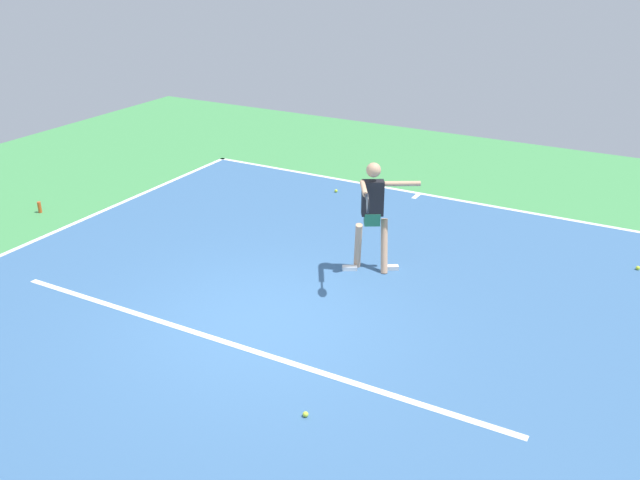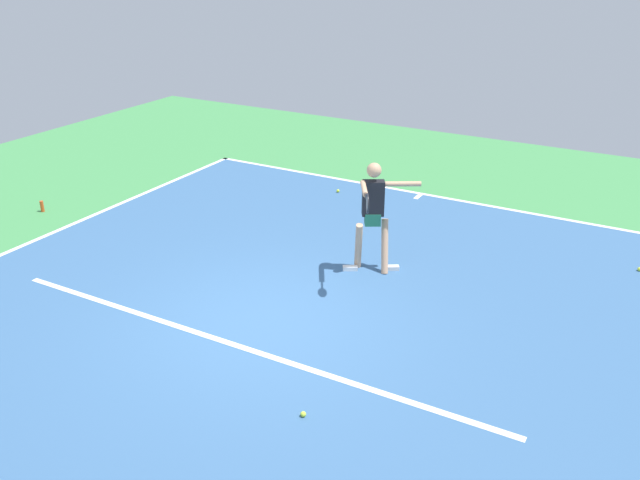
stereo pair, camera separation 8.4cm
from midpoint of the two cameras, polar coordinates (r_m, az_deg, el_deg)
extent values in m
plane|color=#428E4C|center=(9.80, -5.08, -6.81)|extent=(22.03, 22.03, 0.00)
cube|color=#38608E|center=(9.80, -5.08, -6.80)|extent=(10.33, 12.22, 0.00)
cube|color=white|center=(14.73, 8.06, 3.84)|extent=(10.33, 0.10, 0.01)
cube|color=white|center=(13.09, -24.09, -0.71)|extent=(0.10, 12.22, 0.01)
cube|color=white|center=(9.34, -7.35, -8.58)|extent=(7.75, 0.10, 0.01)
cube|color=white|center=(14.55, 7.78, 3.60)|extent=(0.10, 0.30, 0.01)
cylinder|color=tan|center=(11.11, 5.11, -0.49)|extent=(0.28, 0.36, 0.88)
cube|color=white|center=(11.29, 5.68, -2.28)|extent=(0.26, 0.21, 0.07)
cylinder|color=tan|center=(11.07, 2.94, -0.52)|extent=(0.28, 0.36, 0.88)
cube|color=white|center=(11.23, 2.25, -2.32)|extent=(0.26, 0.21, 0.07)
cube|color=#1E664C|center=(10.90, 4.10, 1.80)|extent=(0.31, 0.30, 0.20)
cube|color=black|center=(10.78, 4.15, 3.49)|extent=(0.38, 0.33, 0.56)
sphere|color=tan|center=(10.63, 4.22, 5.79)|extent=(0.23, 0.23, 0.23)
cylinder|color=tan|center=(10.75, 6.59, 4.65)|extent=(0.53, 0.35, 0.08)
cylinder|color=tan|center=(10.41, 3.40, 4.29)|extent=(0.35, 0.53, 0.08)
cylinder|color=black|center=(10.04, 3.58, 3.54)|extent=(0.14, 0.21, 0.03)
torus|color=black|center=(9.81, 3.70, 3.05)|extent=(0.17, 0.27, 0.29)
cylinder|color=silver|center=(9.81, 3.70, 3.05)|extent=(0.13, 0.22, 0.25)
sphere|color=#CCE033|center=(14.64, 1.17, 4.08)|extent=(0.07, 0.07, 0.07)
sphere|color=#CCE033|center=(12.34, 24.60, -2.11)|extent=(0.07, 0.07, 0.07)
sphere|color=#C6E53D|center=(8.03, -1.51, -14.19)|extent=(0.07, 0.07, 0.07)
cylinder|color=#D84C1E|center=(14.61, -22.31, 2.52)|extent=(0.07, 0.07, 0.22)
camera|label=1|loc=(0.04, -90.24, -0.10)|focal=38.74mm
camera|label=2|loc=(0.04, 89.76, 0.10)|focal=38.74mm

